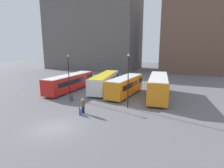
# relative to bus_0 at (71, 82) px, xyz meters

# --- Properties ---
(ground_plane) EXTENTS (160.00, 160.00, 0.00)m
(ground_plane) POSITION_rel_bus_0_xyz_m (7.32, -12.88, -1.50)
(ground_plane) COLOR slate
(building_block_left) EXTENTS (31.56, 17.20, 24.08)m
(building_block_left) POSITION_rel_bus_0_xyz_m (-12.46, 33.02, 10.54)
(building_block_left) COLOR #5B5656
(building_block_left) RESTS_ON ground_plane
(bus_0) EXTENTS (2.57, 11.35, 2.74)m
(bus_0) POSITION_rel_bus_0_xyz_m (0.00, 0.00, 0.00)
(bus_0) COLOR red
(bus_0) RESTS_ON ground_plane
(bus_1) EXTENTS (4.40, 12.21, 2.76)m
(bus_1) POSITION_rel_bus_0_xyz_m (5.33, 2.75, 0.02)
(bus_1) COLOR silver
(bus_1) RESTS_ON ground_plane
(bus_2) EXTENTS (3.37, 9.46, 2.82)m
(bus_2) POSITION_rel_bus_0_xyz_m (9.67, 0.69, 0.03)
(bus_2) COLOR orange
(bus_2) RESTS_ON ground_plane
(bus_3) EXTENTS (3.74, 11.14, 3.20)m
(bus_3) POSITION_rel_bus_0_xyz_m (14.63, 1.13, 0.24)
(bus_3) COLOR orange
(bus_3) RESTS_ON ground_plane
(traveler) EXTENTS (0.58, 0.58, 1.74)m
(traveler) POSITION_rel_bus_0_xyz_m (7.73, -8.75, -0.47)
(traveler) COLOR black
(traveler) RESTS_ON ground_plane
(suitcase) EXTENTS (0.33, 0.46, 0.84)m
(suitcase) POSITION_rel_bus_0_xyz_m (7.65, -9.26, -1.20)
(suitcase) COLOR #334CB2
(suitcase) RESTS_ON ground_plane
(lamp_post_0) EXTENTS (0.28, 0.28, 6.51)m
(lamp_post_0) POSITION_rel_bus_0_xyz_m (11.84, -5.20, 2.27)
(lamp_post_0) COLOR black
(lamp_post_0) RESTS_ON ground_plane
(lamp_post_1) EXTENTS (0.28, 0.28, 6.26)m
(lamp_post_1) POSITION_rel_bus_0_xyz_m (2.81, -4.30, 2.14)
(lamp_post_1) COLOR black
(lamp_post_1) RESTS_ON ground_plane
(trash_bin) EXTENTS (0.52, 0.52, 0.85)m
(trash_bin) POSITION_rel_bus_0_xyz_m (3.69, -5.19, -1.08)
(trash_bin) COLOR #47474C
(trash_bin) RESTS_ON ground_plane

